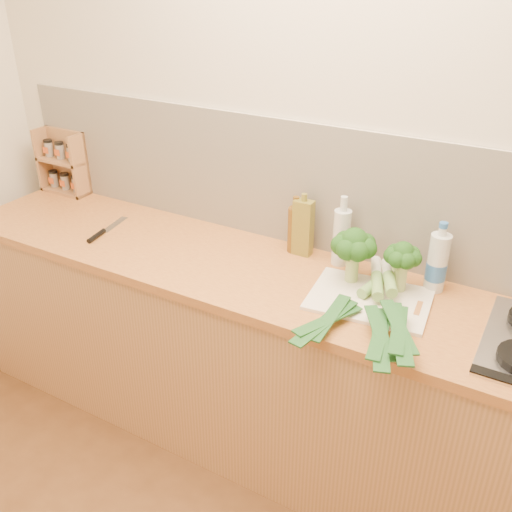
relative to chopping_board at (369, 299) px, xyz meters
The scene contains 14 objects.
room_shell 0.51m from the chopping_board, 138.12° to the left, with size 3.50×3.50×3.50m.
counter 0.56m from the chopping_board, behind, with size 3.20×0.62×0.90m.
chopping_board is the anchor object (origin of this frame).
broccoli_left 0.21m from the chopping_board, 141.08° to the left, with size 0.17×0.17×0.22m.
broccoli_right 0.19m from the chopping_board, 56.27° to the left, with size 0.14×0.14×0.20m.
leek_front 0.06m from the chopping_board, 120.59° to the right, with size 0.18×0.63×0.04m.
leek_mid 0.07m from the chopping_board, 43.96° to the right, with size 0.29×0.67×0.04m.
leek_back 0.12m from the chopping_board, 24.87° to the right, with size 0.29×0.60×0.04m.
chefs_knife 1.25m from the chopping_board, behind, with size 0.08×0.30×0.02m.
spice_rack 1.80m from the chopping_board, behind, with size 0.27×0.11×0.33m.
oil_tin 0.45m from the chopping_board, 150.45° to the left, with size 0.08×0.05×0.27m.
glass_bottle 0.32m from the chopping_board, 133.94° to the left, with size 0.07×0.07×0.29m.
amber_bottle 0.48m from the chopping_board, 152.00° to the left, with size 0.06×0.06×0.25m.
water_bottle 0.29m from the chopping_board, 47.53° to the left, with size 0.08×0.08×0.26m.
Camera 1 is at (0.84, -0.55, 2.03)m, focal length 40.00 mm.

